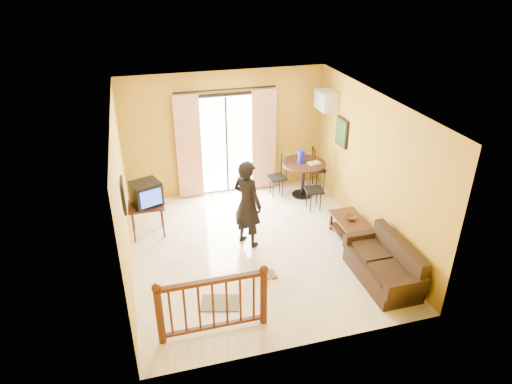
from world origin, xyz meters
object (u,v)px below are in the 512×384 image
object	(u,v)px
coffee_table	(351,226)
dining_table	(303,169)
sofa	(385,266)
standing_person	(247,204)
television	(146,193)

from	to	relation	value
coffee_table	dining_table	bearing A→B (deg)	96.96
coffee_table	sofa	bearing A→B (deg)	-90.05
coffee_table	standing_person	bearing A→B (deg)	168.23
sofa	standing_person	size ratio (longest dim) A/B	0.92
television	dining_table	bearing A→B (deg)	-7.77
coffee_table	television	bearing A→B (deg)	161.72
coffee_table	standing_person	world-z (taller)	standing_person
television	coffee_table	xyz separation A→B (m)	(3.72, -1.23, -0.61)
sofa	standing_person	bearing A→B (deg)	138.54
coffee_table	standing_person	xyz separation A→B (m)	(-1.94, 0.40, 0.57)
television	sofa	bearing A→B (deg)	-54.10
dining_table	sofa	size ratio (longest dim) A/B	0.63
dining_table	standing_person	bearing A→B (deg)	-137.33
dining_table	standing_person	xyz separation A→B (m)	(-1.70, -1.57, 0.21)
standing_person	television	bearing A→B (deg)	29.82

